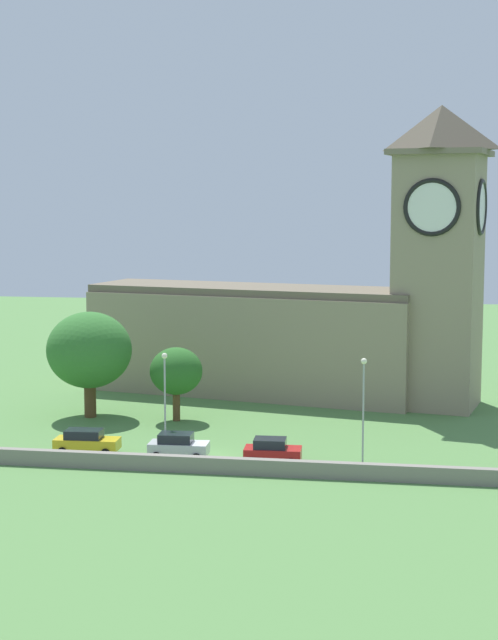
# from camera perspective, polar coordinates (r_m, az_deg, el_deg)

# --- Properties ---
(ground_plane) EXTENTS (200.00, 200.00, 0.00)m
(ground_plane) POSITION_cam_1_polar(r_m,az_deg,el_deg) (87.94, -0.36, -5.43)
(ground_plane) COLOR #517F42
(church) EXTENTS (38.83, 16.25, 27.07)m
(church) POSITION_cam_1_polar(r_m,az_deg,el_deg) (94.83, 3.56, 0.36)
(church) COLOR gray
(church) RESTS_ON ground
(quay_barrier) EXTENTS (59.39, 0.70, 1.14)m
(quay_barrier) POSITION_cam_1_polar(r_m,az_deg,el_deg) (69.76, -3.01, -8.23)
(quay_barrier) COLOR gray
(quay_barrier) RESTS_ON ground
(car_yellow) EXTENTS (4.85, 2.37, 1.81)m
(car_yellow) POSITION_cam_1_polar(r_m,az_deg,el_deg) (75.60, -9.26, -6.85)
(car_yellow) COLOR gold
(car_yellow) RESTS_ON ground
(car_silver) EXTENTS (4.36, 2.35, 1.88)m
(car_silver) POSITION_cam_1_polar(r_m,az_deg,el_deg) (73.38, -4.07, -7.17)
(car_silver) COLOR silver
(car_silver) RESTS_ON ground
(car_red) EXTENTS (4.14, 2.46, 1.84)m
(car_red) POSITION_cam_1_polar(r_m,az_deg,el_deg) (71.82, 1.33, -7.48)
(car_red) COLOR red
(car_red) RESTS_ON ground
(streetlamp_west_mid) EXTENTS (0.44, 0.44, 7.36)m
(streetlamp_west_mid) POSITION_cam_1_polar(r_m,az_deg,el_deg) (75.33, -4.82, -3.75)
(streetlamp_west_mid) COLOR #9EA0A5
(streetlamp_west_mid) RESTS_ON ground
(streetlamp_central) EXTENTS (0.44, 0.44, 7.56)m
(streetlamp_central) POSITION_cam_1_polar(r_m,az_deg,el_deg) (71.84, 6.55, -4.20)
(streetlamp_central) COLOR #9EA0A5
(streetlamp_central) RESTS_ON ground
(tree_riverside_west) EXTENTS (4.49, 4.49, 6.32)m
(tree_riverside_west) POSITION_cam_1_polar(r_m,az_deg,el_deg) (85.10, -4.18, -2.94)
(tree_riverside_west) COLOR brown
(tree_riverside_west) RESTS_ON ground
(tree_churchyard) EXTENTS (7.33, 7.33, 9.19)m
(tree_churchyard) POSITION_cam_1_polar(r_m,az_deg,el_deg) (87.19, -9.10, -1.72)
(tree_churchyard) COLOR brown
(tree_churchyard) RESTS_ON ground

